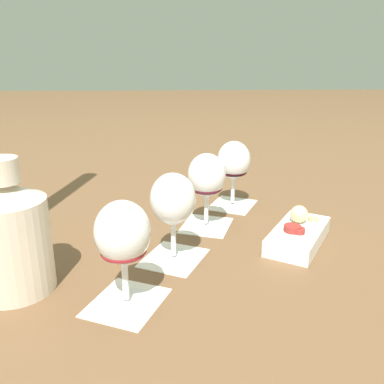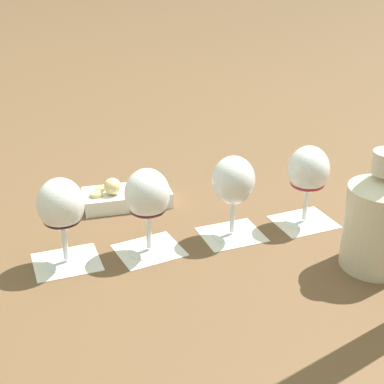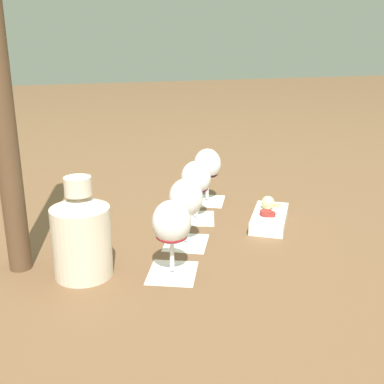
{
  "view_description": "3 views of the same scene",
  "coord_description": "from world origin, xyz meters",
  "px_view_note": "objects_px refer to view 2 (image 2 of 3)",
  "views": [
    {
      "loc": [
        -0.73,
        0.04,
        0.34
      ],
      "look_at": [
        -0.0,
        0.0,
        0.1
      ],
      "focal_mm": 38.0,
      "sensor_mm": 36.0,
      "label": 1
    },
    {
      "loc": [
        0.68,
        0.65,
        0.54
      ],
      "look_at": [
        -0.0,
        0.0,
        0.1
      ],
      "focal_mm": 55.0,
      "sensor_mm": 36.0,
      "label": 2
    },
    {
      "loc": [
        -1.07,
        0.33,
        0.47
      ],
      "look_at": [
        -0.0,
        0.0,
        0.1
      ],
      "focal_mm": 45.0,
      "sensor_mm": 36.0,
      "label": 3
    }
  ],
  "objects_px": {
    "wine_glass_0": "(308,173)",
    "wine_glass_3": "(61,209)",
    "wine_glass_1": "(233,185)",
    "snack_dish": "(126,196)",
    "ceramic_vase": "(380,218)",
    "wine_glass_2": "(147,199)"
  },
  "relations": [
    {
      "from": "wine_glass_0",
      "to": "wine_glass_1",
      "type": "distance_m",
      "value": 0.15
    },
    {
      "from": "wine_glass_3",
      "to": "ceramic_vase",
      "type": "relative_size",
      "value": 0.75
    },
    {
      "from": "wine_glass_2",
      "to": "ceramic_vase",
      "type": "relative_size",
      "value": 0.75
    },
    {
      "from": "wine_glass_0",
      "to": "wine_glass_1",
      "type": "height_order",
      "value": "same"
    },
    {
      "from": "wine_glass_3",
      "to": "snack_dish",
      "type": "xyz_separation_m",
      "value": [
        -0.22,
        -0.1,
        -0.08
      ]
    },
    {
      "from": "wine_glass_0",
      "to": "wine_glass_3",
      "type": "relative_size",
      "value": 1.0
    },
    {
      "from": "wine_glass_0",
      "to": "wine_glass_2",
      "type": "distance_m",
      "value": 0.31
    },
    {
      "from": "ceramic_vase",
      "to": "wine_glass_3",
      "type": "bearing_deg",
      "value": -47.29
    },
    {
      "from": "wine_glass_3",
      "to": "ceramic_vase",
      "type": "xyz_separation_m",
      "value": [
        -0.36,
        0.39,
        -0.01
      ]
    },
    {
      "from": "wine_glass_1",
      "to": "ceramic_vase",
      "type": "height_order",
      "value": "ceramic_vase"
    },
    {
      "from": "wine_glass_0",
      "to": "snack_dish",
      "type": "distance_m",
      "value": 0.37
    },
    {
      "from": "wine_glass_1",
      "to": "snack_dish",
      "type": "distance_m",
      "value": 0.26
    },
    {
      "from": "wine_glass_0",
      "to": "wine_glass_3",
      "type": "height_order",
      "value": "same"
    },
    {
      "from": "wine_glass_0",
      "to": "wine_glass_2",
      "type": "relative_size",
      "value": 1.0
    },
    {
      "from": "snack_dish",
      "to": "wine_glass_2",
      "type": "bearing_deg",
      "value": 61.42
    },
    {
      "from": "wine_glass_3",
      "to": "ceramic_vase",
      "type": "distance_m",
      "value": 0.53
    },
    {
      "from": "wine_glass_3",
      "to": "wine_glass_2",
      "type": "bearing_deg",
      "value": 149.18
    },
    {
      "from": "wine_glass_0",
      "to": "snack_dish",
      "type": "height_order",
      "value": "wine_glass_0"
    },
    {
      "from": "wine_glass_3",
      "to": "snack_dish",
      "type": "distance_m",
      "value": 0.25
    },
    {
      "from": "wine_glass_0",
      "to": "ceramic_vase",
      "type": "xyz_separation_m",
      "value": [
        0.05,
        0.17,
        -0.01
      ]
    },
    {
      "from": "wine_glass_1",
      "to": "ceramic_vase",
      "type": "relative_size",
      "value": 0.75
    },
    {
      "from": "wine_glass_0",
      "to": "wine_glass_1",
      "type": "bearing_deg",
      "value": -27.26
    }
  ]
}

